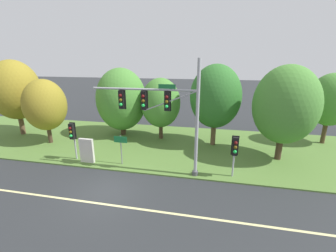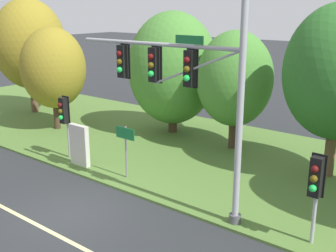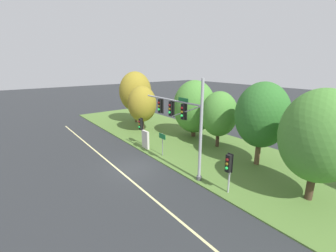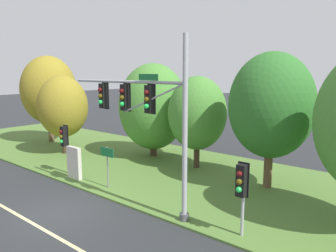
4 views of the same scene
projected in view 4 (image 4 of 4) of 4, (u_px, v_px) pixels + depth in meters
ground_plane at (55, 212)px, 14.89m from camera, size 160.00×160.00×0.00m
lane_stripe at (29, 221)px, 13.98m from camera, size 36.00×0.16×0.01m
grass_verge at (169, 170)px, 21.17m from camera, size 48.00×11.50×0.10m
traffic_signal_mast at (146, 110)px, 14.48m from camera, size 7.22×0.49×7.71m
pedestrian_signal_near_kerb at (242, 185)px, 12.14m from camera, size 0.46×0.55×2.92m
pedestrian_signal_further_along at (64, 139)px, 19.87m from camera, size 0.46×0.55×3.03m
route_sign_post at (107, 160)px, 17.57m from camera, size 1.02×0.08×2.26m
tree_nearest_road at (49, 90)px, 28.81m from camera, size 4.77×4.77×7.61m
tree_left_of_mast at (63, 107)px, 24.75m from camera, size 3.74×3.74×5.96m
tree_behind_signpost at (153, 107)px, 23.95m from camera, size 5.03×5.03×6.84m
tree_mid_verge at (197, 113)px, 21.02m from camera, size 3.80×3.80×5.97m
tree_tall_centre at (271, 106)px, 17.17m from camera, size 4.47×4.47×7.28m
info_kiosk at (74, 163)px, 19.19m from camera, size 1.10×0.24×1.90m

